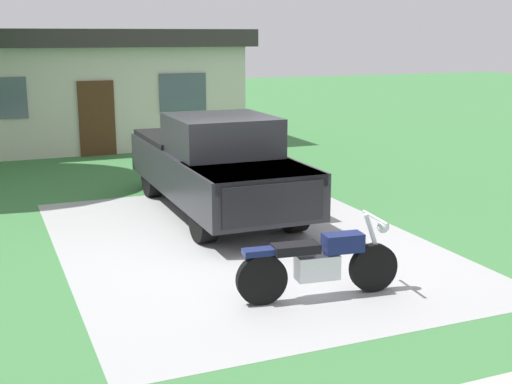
{
  "coord_description": "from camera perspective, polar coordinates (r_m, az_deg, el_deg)",
  "views": [
    {
      "loc": [
        -3.85,
        -9.89,
        3.35
      ],
      "look_at": [
        0.15,
        -0.22,
        0.9
      ],
      "focal_mm": 47.32,
      "sensor_mm": 36.0,
      "label": 1
    }
  ],
  "objects": [
    {
      "name": "neighbor_house",
      "position": [
        21.96,
        -14.5,
        8.69
      ],
      "size": [
        9.6,
        5.6,
        3.5
      ],
      "color": "beige",
      "rests_on": "ground"
    },
    {
      "name": "driveway_pad",
      "position": [
        11.13,
        -1.17,
        -4.33
      ],
      "size": [
        5.78,
        7.85,
        0.01
      ],
      "primitive_type": "cube",
      "color": "#A4A4A4",
      "rests_on": "ground"
    },
    {
      "name": "ground_plane",
      "position": [
        11.13,
        -1.17,
        -4.35
      ],
      "size": [
        80.0,
        80.0,
        0.0
      ],
      "primitive_type": "plane",
      "color": "#3E7A40"
    },
    {
      "name": "motorcycle",
      "position": [
        8.79,
        5.45,
        -5.99
      ],
      "size": [
        2.21,
        0.7,
        1.09
      ],
      "color": "black",
      "rests_on": "ground"
    },
    {
      "name": "pickup_truck",
      "position": [
        12.96,
        -3.58,
        2.5
      ],
      "size": [
        2.02,
        5.64,
        1.9
      ],
      "color": "black",
      "rests_on": "ground"
    }
  ]
}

